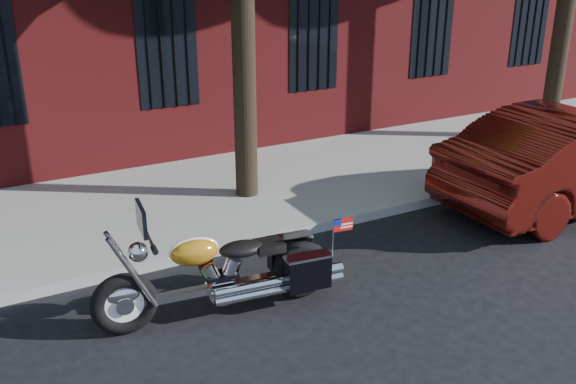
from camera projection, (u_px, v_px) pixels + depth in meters
ground at (309, 286)px, 7.98m from camera, size 120.00×120.00×0.00m
curb at (261, 239)px, 9.08m from camera, size 40.00×0.16×0.15m
sidewalk at (211, 196)px, 10.62m from camera, size 40.00×3.60×0.15m
motorcycle at (229, 274)px, 7.24m from camera, size 2.87×1.01×1.47m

